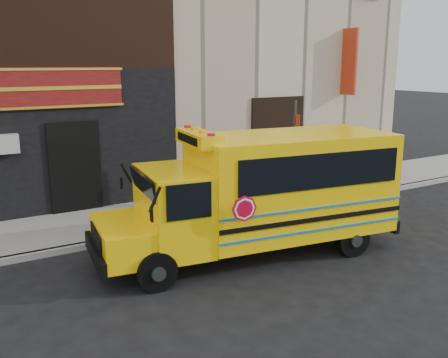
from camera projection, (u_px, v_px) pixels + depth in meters
The scene contains 8 objects.
ground at pixel (279, 253), 11.59m from camera, with size 120.00×120.00×0.00m, color black.
curb at pixel (222, 221), 13.74m from camera, with size 40.00×0.20×0.15m, color gray.
sidewalk at pixel (196, 207), 14.99m from camera, with size 40.00×3.00×0.15m, color slate.
building at pixel (115, 14), 18.90m from camera, with size 20.00×10.70×12.00m.
school_bus at pixel (265, 190), 11.29m from camera, with size 7.13×3.05×2.92m.
sign_pole at pixel (294, 149), 14.92m from camera, with size 0.07×0.28×3.25m.
bicycle at pixel (205, 231), 11.60m from camera, with size 0.47×1.68×1.01m, color black.
cyclist at pixel (201, 213), 11.57m from camera, with size 0.67×0.44×1.83m, color black.
Camera 1 is at (-6.70, -8.68, 4.32)m, focal length 40.00 mm.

